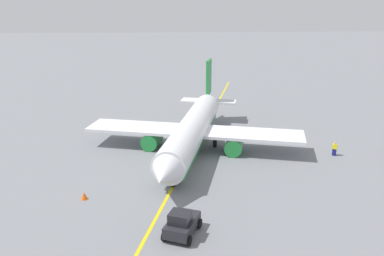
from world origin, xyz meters
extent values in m
plane|color=slate|center=(0.00, 0.00, 0.00)|extent=(400.00, 400.00, 0.00)
cylinder|color=white|center=(0.00, 0.00, 2.74)|extent=(24.29, 9.30, 3.48)
cube|color=#238C3D|center=(0.00, 0.00, 1.78)|extent=(22.83, 8.37, 0.97)
cone|color=white|center=(13.02, -3.29, 2.74)|extent=(4.07, 4.06, 3.34)
cone|color=white|center=(-13.67, 3.46, 3.09)|extent=(5.28, 4.02, 2.96)
cube|color=#238C3D|center=(-13.02, 3.29, 6.88)|extent=(3.19, 1.13, 5.20)
cube|color=white|center=(-13.02, 3.29, 3.14)|extent=(4.39, 8.73, 0.24)
cube|color=white|center=(-0.97, 0.25, 2.30)|extent=(11.29, 27.39, 0.36)
cylinder|color=#238C3D|center=(1.08, 5.09, 1.05)|extent=(3.62, 2.82, 2.10)
cylinder|color=#238C3D|center=(-1.47, -4.99, 1.05)|extent=(3.62, 2.82, 2.10)
cylinder|color=#4C4C51|center=(9.76, -2.47, 1.12)|extent=(0.24, 0.24, 1.15)
cylinder|color=black|center=(9.76, -2.47, 0.55)|extent=(1.16, 0.66, 1.10)
cylinder|color=#4C4C51|center=(-1.30, 3.01, 1.12)|extent=(0.24, 0.24, 1.15)
cylinder|color=black|center=(-1.30, 3.01, 0.55)|extent=(1.16, 0.66, 1.10)
cylinder|color=#4C4C51|center=(-2.58, -2.03, 1.12)|extent=(0.24, 0.24, 1.15)
cylinder|color=black|center=(-2.58, -2.03, 0.55)|extent=(1.16, 0.66, 1.10)
cube|color=#232328|center=(18.41, -1.84, 0.85)|extent=(4.09, 3.20, 0.90)
cube|color=black|center=(18.88, -2.02, 1.75)|extent=(1.90, 2.01, 0.90)
cylinder|color=black|center=(16.83, -2.28, 0.40)|extent=(0.85, 0.58, 0.80)
cylinder|color=black|center=(17.58, -0.42, 0.40)|extent=(0.85, 0.58, 0.80)
cylinder|color=black|center=(19.24, -3.25, 0.40)|extent=(0.85, 0.58, 0.80)
cylinder|color=black|center=(19.99, -1.40, 0.40)|extent=(0.85, 0.58, 0.80)
cube|color=navy|center=(2.49, 17.08, 0.42)|extent=(0.51, 0.54, 0.85)
cube|color=yellow|center=(2.49, 17.08, 1.15)|extent=(0.58, 0.63, 0.60)
sphere|color=tan|center=(2.49, 17.08, 1.59)|extent=(0.24, 0.24, 0.24)
cone|color=#F2590F|center=(12.03, -10.85, 0.35)|extent=(0.64, 0.64, 0.71)
cube|color=yellow|center=(0.00, 0.00, 0.01)|extent=(87.28, 22.36, 0.01)
camera|label=1|loc=(45.98, -2.64, 17.77)|focal=37.01mm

